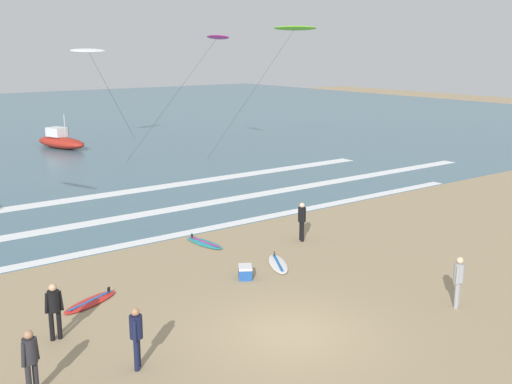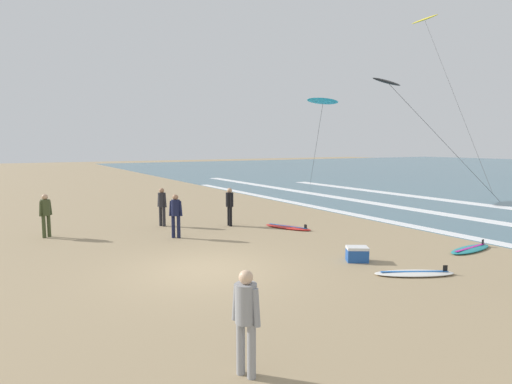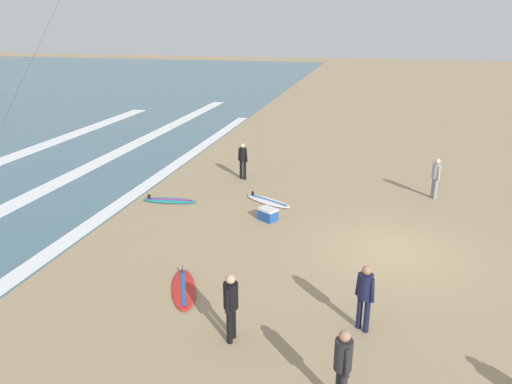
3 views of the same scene
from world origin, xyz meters
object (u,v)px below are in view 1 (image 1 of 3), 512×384
surfer_background_far (136,333)px  surfer_foreground_main (459,277)px  kite_white_low_near (88,51)px  cooler_box (245,272)px  kite_lime_far_right (295,29)px  surfboard_left_pile (204,243)px  surfer_right_near (54,306)px  surfboard_foreground_flat (278,264)px  offshore_boat (61,141)px  kite_magenta_far_left (217,38)px  surfboard_near_water (90,302)px  surfer_left_far (302,218)px  surfer_mid_group (30,357)px

surfer_background_far → surfer_foreground_main: (9.46, -2.38, 0.00)m
kite_white_low_near → cooler_box: size_ratio=10.13×
surfer_background_far → kite_lime_far_right: bearing=43.2°
surfboard_left_pile → kite_lime_far_right: kite_lime_far_right is taller
surfer_right_near → surfer_foreground_main: same height
surfboard_foreground_flat → kite_lime_far_right: 25.75m
surfboard_foreground_flat → offshore_boat: size_ratio=0.39×
kite_magenta_far_left → offshore_boat: 14.97m
surfboard_near_water → offshore_boat: 31.99m
surfboard_near_water → kite_white_low_near: (12.42, 29.77, 7.37)m
surfboard_foreground_flat → offshore_boat: (3.17, 31.13, 0.51)m
surfboard_near_water → cooler_box: bearing=-12.2°
surfer_left_far → offshore_boat: bearing=88.9°
surfer_background_far → surfer_left_far: size_ratio=1.00×
surfer_background_far → cooler_box: bearing=31.0°
surfer_background_far → offshore_boat: size_ratio=0.29×
kite_magenta_far_left → cooler_box: bearing=-121.3°
surfer_left_far → surfboard_foreground_flat: surfer_left_far is taller
kite_white_low_near → cooler_box: bearing=-103.4°
surfer_mid_group → kite_lime_far_right: (25.83, 21.66, 8.00)m
surfer_foreground_main → kite_magenta_far_left: 30.20m
surfer_background_far → surfboard_near_water: surfer_background_far is taller
kite_lime_far_right → cooler_box: kite_lime_far_right is taller
surfer_left_far → surfboard_left_pile: size_ratio=0.74×
surfboard_foreground_flat → kite_lime_far_right: bearing=48.7°
kite_white_low_near → surfer_foreground_main: bearing=-95.6°
surfboard_near_water → surfer_right_near: bearing=-133.4°
surfer_left_far → kite_lime_far_right: 22.64m
offshore_boat → cooler_box: (-4.90, -31.49, -0.33)m
surfboard_left_pile → surfboard_near_water: bearing=-153.7°
kite_magenta_far_left → cooler_box: size_ratio=11.37×
kite_white_low_near → surfer_mid_group: bearing=-114.5°
surfboard_left_pile → kite_white_low_near: bearing=76.5°
surfer_foreground_main → kite_lime_far_right: size_ratio=0.17×
surfer_mid_group → surfer_left_far: bearing=22.6°
surfer_foreground_main → kite_white_low_near: 37.42m
surfboard_left_pile → surfboard_near_water: same height
surfer_right_near → surfboard_left_pile: size_ratio=0.74×
surfboard_foreground_flat → kite_magenta_far_left: kite_magenta_far_left is taller
surfer_right_near → surfboard_foreground_flat: (8.51, 1.05, -0.91)m
kite_magenta_far_left → offshore_boat: bearing=131.1°
kite_lime_far_right → surfer_background_far: bearing=-136.8°
surfer_mid_group → surfboard_foreground_flat: (9.90, 3.50, -0.91)m
surfboard_left_pile → kite_lime_far_right: bearing=40.8°
cooler_box → surfer_left_far: bearing=25.7°
surfer_right_near → kite_lime_far_right: kite_lime_far_right is taller
surfer_right_near → surfboard_near_water: (1.69, 1.79, -0.91)m
kite_magenta_far_left → kite_lime_far_right: kite_lime_far_right is taller
surfboard_near_water → cooler_box: (5.09, -1.10, 0.18)m
offshore_boat → surfer_foreground_main: bearing=-91.8°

